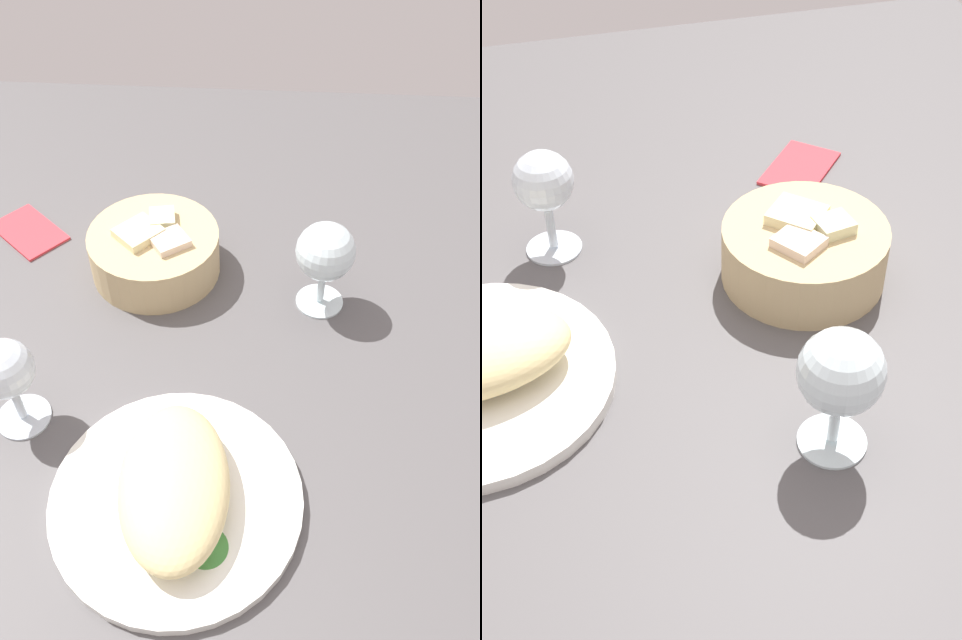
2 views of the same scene
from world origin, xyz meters
TOP-DOWN VIEW (x-y plane):
  - ground_plane at (0.00, 0.00)cm, footprint 140.00×140.00cm
  - bread_basket at (20.15, 4.03)cm, footprint 17.74×17.74cm
  - wine_glass_near at (15.25, -18.66)cm, footprint 7.56×7.56cm
  - wine_glass_far at (-5.49, 15.67)cm, footprint 6.59×6.59cm
  - folded_napkin at (26.62, 24.04)cm, footprint 12.52×12.88cm

SIDE VIEW (x-z plane):
  - ground_plane at x=0.00cm, z-range -2.00..0.00cm
  - folded_napkin at x=26.62cm, z-range 0.00..0.80cm
  - bread_basket at x=20.15cm, z-range -0.43..7.25cm
  - wine_glass_far at x=-5.49cm, z-range 2.19..14.69cm
  - wine_glass_near at x=15.25cm, z-range 2.15..15.04cm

